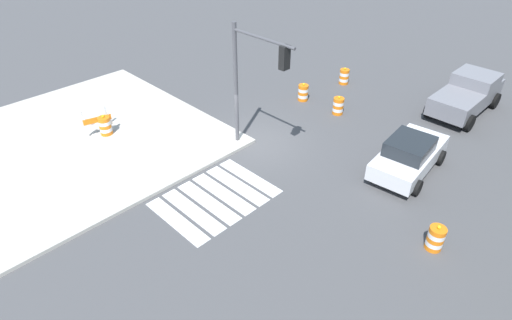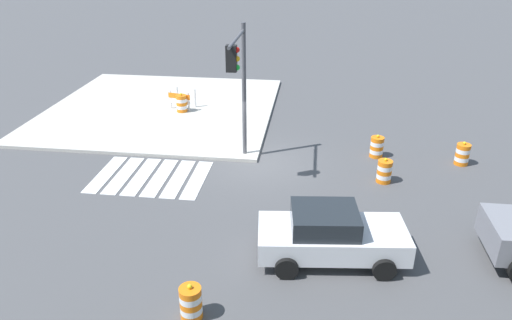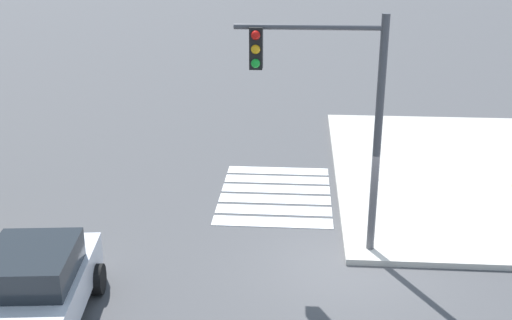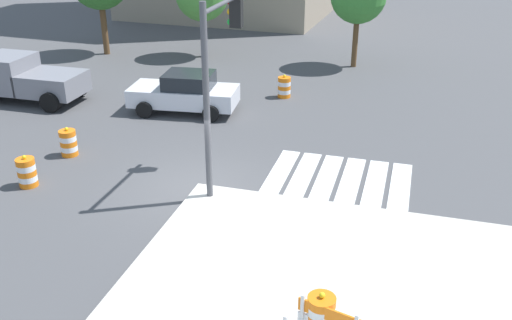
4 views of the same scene
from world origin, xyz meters
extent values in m
plane|color=#474749|center=(0.00, 0.00, 0.00)|extent=(120.00, 120.00, 0.00)
cube|color=silver|center=(2.12, 1.80, 0.01)|extent=(0.60, 3.20, 0.02)
cube|color=silver|center=(2.88, 1.80, 0.01)|extent=(0.60, 3.20, 0.02)
cube|color=silver|center=(3.62, 1.80, 0.01)|extent=(0.60, 3.20, 0.02)
cube|color=silver|center=(4.38, 1.80, 0.01)|extent=(0.60, 3.20, 0.02)
cube|color=silver|center=(5.12, 1.80, 0.01)|extent=(0.60, 3.20, 0.02)
cube|color=silver|center=(5.88, 1.80, 0.01)|extent=(0.60, 3.20, 0.02)
cube|color=silver|center=(-3.00, 6.13, 0.68)|extent=(4.47, 2.29, 0.70)
cube|color=#1E2328|center=(-2.75, 6.16, 1.33)|extent=(2.06, 1.80, 0.60)
cylinder|color=black|center=(-1.55, 5.34, 0.33)|extent=(0.68, 0.31, 0.66)
cylinder|color=black|center=(-1.76, 7.22, 0.33)|extent=(0.68, 0.31, 0.66)
cylinder|color=#4C4C51|center=(0.60, -0.60, 2.90)|extent=(0.18, 0.18, 5.50)
cylinder|color=#4C4C51|center=(0.60, 1.00, 5.35)|extent=(0.12, 3.20, 0.12)
cube|color=black|center=(0.60, 2.12, 4.90)|extent=(0.36, 0.28, 0.90)
sphere|color=red|center=(0.41, 2.12, 5.20)|extent=(0.20, 0.20, 0.20)
sphere|color=#F2A514|center=(0.41, 2.12, 4.90)|extent=(0.20, 0.20, 0.20)
sphere|color=green|center=(0.41, 2.12, 4.60)|extent=(0.20, 0.20, 0.20)
camera|label=1|loc=(11.86, 11.92, 10.57)|focal=29.46mm
camera|label=2|loc=(-2.28, 17.95, 8.75)|focal=33.61mm
camera|label=3|loc=(-12.93, 1.14, 7.33)|focal=44.25mm
camera|label=4|loc=(5.90, -14.21, 8.05)|focal=39.99mm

